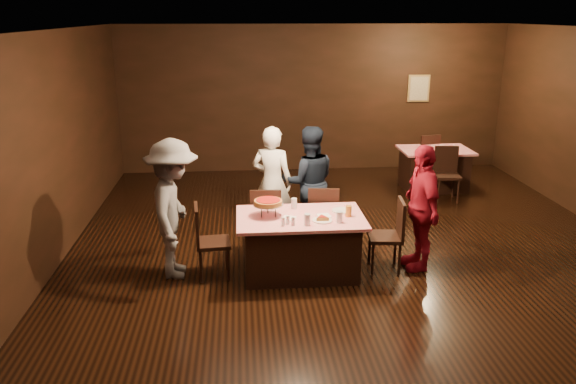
{
  "coord_description": "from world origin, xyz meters",
  "views": [
    {
      "loc": [
        -1.54,
        -6.58,
        3.21
      ],
      "look_at": [
        -0.95,
        0.29,
        1.0
      ],
      "focal_mm": 35.0,
      "sensor_mm": 36.0,
      "label": 1
    }
  ],
  "objects_px": {
    "glass_amber": "(348,211)",
    "glass_front_left": "(307,219)",
    "plate_empty": "(342,211)",
    "glass_front_right": "(339,217)",
    "chair_end_right": "(385,235)",
    "chair_end_left": "(213,241)",
    "pizza_stand": "(268,202)",
    "diner_white_jacket": "(272,182)",
    "chair_back_near": "(447,175)",
    "chair_back_far": "(424,157)",
    "chair_far_left": "(266,219)",
    "chair_far_right": "(323,217)",
    "glass_back": "(294,204)",
    "diner_red_shirt": "(421,207)",
    "back_table": "(434,169)",
    "main_table": "(300,245)",
    "diner_navy_hoodie": "(309,182)",
    "diner_grey_knit": "(174,209)"
  },
  "relations": [
    {
      "from": "back_table",
      "to": "diner_white_jacket",
      "type": "bearing_deg",
      "value": -146.46
    },
    {
      "from": "diner_grey_knit",
      "to": "chair_back_near",
      "type": "bearing_deg",
      "value": -59.19
    },
    {
      "from": "plate_empty",
      "to": "glass_front_left",
      "type": "xyz_separation_m",
      "value": [
        -0.5,
        -0.45,
        0.06
      ]
    },
    {
      "from": "chair_end_left",
      "to": "glass_front_right",
      "type": "bearing_deg",
      "value": -104.34
    },
    {
      "from": "main_table",
      "to": "chair_end_left",
      "type": "relative_size",
      "value": 1.68
    },
    {
      "from": "chair_far_left",
      "to": "chair_back_far",
      "type": "bearing_deg",
      "value": -132.51
    },
    {
      "from": "pizza_stand",
      "to": "glass_front_right",
      "type": "distance_m",
      "value": 0.91
    },
    {
      "from": "chair_end_right",
      "to": "diner_red_shirt",
      "type": "relative_size",
      "value": 0.57
    },
    {
      "from": "plate_empty",
      "to": "glass_front_right",
      "type": "xyz_separation_m",
      "value": [
        -0.1,
        -0.4,
        0.06
      ]
    },
    {
      "from": "chair_end_left",
      "to": "chair_end_right",
      "type": "relative_size",
      "value": 1.0
    },
    {
      "from": "glass_back",
      "to": "glass_amber",
      "type": "bearing_deg",
      "value": -28.3
    },
    {
      "from": "chair_back_near",
      "to": "plate_empty",
      "type": "height_order",
      "value": "chair_back_near"
    },
    {
      "from": "chair_back_near",
      "to": "plate_empty",
      "type": "bearing_deg",
      "value": -126.31
    },
    {
      "from": "diner_navy_hoodie",
      "to": "chair_end_left",
      "type": "bearing_deg",
      "value": 41.59
    },
    {
      "from": "diner_white_jacket",
      "to": "glass_front_right",
      "type": "xyz_separation_m",
      "value": [
        0.73,
        -1.54,
        0.0
      ]
    },
    {
      "from": "chair_back_far",
      "to": "back_table",
      "type": "bearing_deg",
      "value": 77.74
    },
    {
      "from": "diner_navy_hoodie",
      "to": "plate_empty",
      "type": "xyz_separation_m",
      "value": [
        0.28,
        -1.14,
        -0.05
      ]
    },
    {
      "from": "pizza_stand",
      "to": "plate_empty",
      "type": "xyz_separation_m",
      "value": [
        0.95,
        0.1,
        -0.17
      ]
    },
    {
      "from": "chair_far_left",
      "to": "chair_end_right",
      "type": "relative_size",
      "value": 1.0
    },
    {
      "from": "diner_red_shirt",
      "to": "glass_amber",
      "type": "distance_m",
      "value": 0.97
    },
    {
      "from": "diner_grey_knit",
      "to": "plate_empty",
      "type": "relative_size",
      "value": 7.07
    },
    {
      "from": "diner_white_jacket",
      "to": "chair_back_far",
      "type": "bearing_deg",
      "value": -118.29
    },
    {
      "from": "chair_back_near",
      "to": "glass_front_left",
      "type": "height_order",
      "value": "chair_back_near"
    },
    {
      "from": "diner_white_jacket",
      "to": "glass_front_left",
      "type": "bearing_deg",
      "value": 122.97
    },
    {
      "from": "diner_white_jacket",
      "to": "glass_front_left",
      "type": "distance_m",
      "value": 1.62
    },
    {
      "from": "chair_back_far",
      "to": "glass_front_right",
      "type": "xyz_separation_m",
      "value": [
        -2.46,
        -4.25,
        0.37
      ]
    },
    {
      "from": "chair_far_left",
      "to": "pizza_stand",
      "type": "height_order",
      "value": "pizza_stand"
    },
    {
      "from": "back_table",
      "to": "diner_navy_hoodie",
      "type": "distance_m",
      "value": 3.42
    },
    {
      "from": "diner_white_jacket",
      "to": "diner_navy_hoodie",
      "type": "bearing_deg",
      "value": -158.46
    },
    {
      "from": "main_table",
      "to": "glass_amber",
      "type": "bearing_deg",
      "value": -4.76
    },
    {
      "from": "chair_end_left",
      "to": "diner_white_jacket",
      "type": "xyz_separation_m",
      "value": [
        0.82,
        1.29,
        0.36
      ]
    },
    {
      "from": "main_table",
      "to": "glass_front_left",
      "type": "bearing_deg",
      "value": -80.54
    },
    {
      "from": "chair_end_left",
      "to": "glass_back",
      "type": "distance_m",
      "value": 1.15
    },
    {
      "from": "glass_front_right",
      "to": "back_table",
      "type": "bearing_deg",
      "value": 55.99
    },
    {
      "from": "chair_far_left",
      "to": "diner_navy_hoodie",
      "type": "height_order",
      "value": "diner_navy_hoodie"
    },
    {
      "from": "plate_empty",
      "to": "glass_back",
      "type": "height_order",
      "value": "glass_back"
    },
    {
      "from": "diner_white_jacket",
      "to": "pizza_stand",
      "type": "bearing_deg",
      "value": 105.63
    },
    {
      "from": "chair_end_left",
      "to": "diner_red_shirt",
      "type": "height_order",
      "value": "diner_red_shirt"
    },
    {
      "from": "diner_red_shirt",
      "to": "plate_empty",
      "type": "relative_size",
      "value": 6.62
    },
    {
      "from": "chair_far_right",
      "to": "glass_back",
      "type": "height_order",
      "value": "chair_far_right"
    },
    {
      "from": "main_table",
      "to": "diner_grey_knit",
      "type": "relative_size",
      "value": 0.91
    },
    {
      "from": "main_table",
      "to": "diner_white_jacket",
      "type": "distance_m",
      "value": 1.39
    },
    {
      "from": "chair_end_left",
      "to": "chair_end_right",
      "type": "xyz_separation_m",
      "value": [
        2.2,
        0.0,
        0.0
      ]
    },
    {
      "from": "chair_end_right",
      "to": "glass_front_right",
      "type": "distance_m",
      "value": 0.79
    },
    {
      "from": "chair_end_left",
      "to": "diner_red_shirt",
      "type": "bearing_deg",
      "value": -94.27
    },
    {
      "from": "glass_amber",
      "to": "glass_front_left",
      "type": "bearing_deg",
      "value": -155.56
    },
    {
      "from": "chair_back_near",
      "to": "glass_front_right",
      "type": "xyz_separation_m",
      "value": [
        -2.46,
        -2.95,
        0.37
      ]
    },
    {
      "from": "main_table",
      "to": "chair_far_left",
      "type": "distance_m",
      "value": 0.85
    },
    {
      "from": "chair_end_left",
      "to": "glass_amber",
      "type": "distance_m",
      "value": 1.74
    },
    {
      "from": "main_table",
      "to": "chair_back_near",
      "type": "relative_size",
      "value": 1.68
    }
  ]
}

